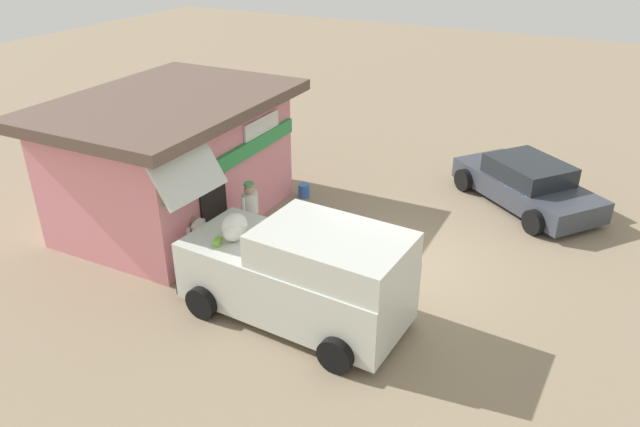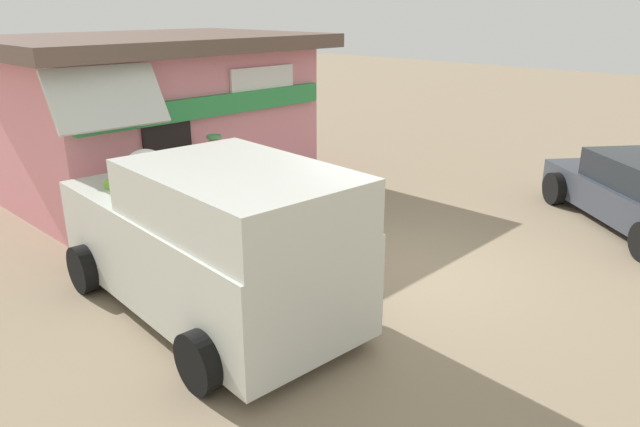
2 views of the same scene
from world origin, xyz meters
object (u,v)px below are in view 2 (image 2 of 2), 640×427
at_px(delivery_van, 210,237).
at_px(unloaded_banana_pile, 111,232).
at_px(customer_bending, 142,199).
at_px(storefront_bar, 157,115).
at_px(paint_bucket, 328,182).
at_px(vendor_standing, 216,177).

height_order(delivery_van, unloaded_banana_pile, delivery_van).
relative_size(customer_bending, unloaded_banana_pile, 1.29).
distance_m(storefront_bar, paint_bucket, 3.70).
relative_size(storefront_bar, unloaded_banana_pile, 6.40).
xyz_separation_m(delivery_van, unloaded_banana_pile, (0.18, 3.09, -0.81)).
bearing_deg(storefront_bar, delivery_van, -114.82).
xyz_separation_m(storefront_bar, unloaded_banana_pile, (-2.05, -1.72, -1.44)).
bearing_deg(unloaded_banana_pile, customer_bending, -51.26).
relative_size(vendor_standing, paint_bucket, 4.56).
distance_m(vendor_standing, unloaded_banana_pile, 1.94).
relative_size(storefront_bar, vendor_standing, 3.67).
xyz_separation_m(customer_bending, paint_bucket, (4.24, -0.06, -0.59)).
height_order(storefront_bar, delivery_van, storefront_bar).
xyz_separation_m(customer_bending, unloaded_banana_pile, (-0.37, 0.46, -0.59)).
xyz_separation_m(vendor_standing, unloaded_banana_pile, (-1.59, 0.79, -0.77)).
bearing_deg(delivery_van, vendor_standing, 52.36).
distance_m(delivery_van, unloaded_banana_pile, 3.20).
bearing_deg(storefront_bar, vendor_standing, -100.24).
bearing_deg(unloaded_banana_pile, vendor_standing, -26.42).
distance_m(vendor_standing, paint_bucket, 3.13).
relative_size(vendor_standing, unloaded_banana_pile, 1.74).
xyz_separation_m(storefront_bar, vendor_standing, (-0.45, -2.51, -0.67)).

